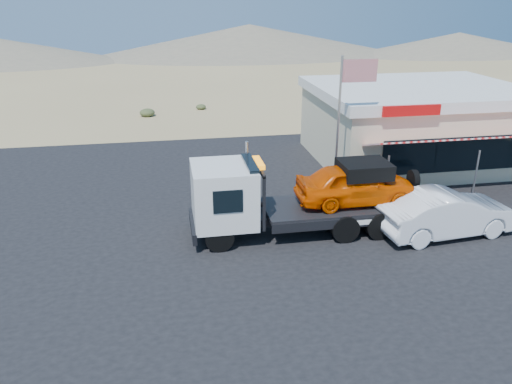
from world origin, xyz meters
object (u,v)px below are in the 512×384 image
tow_truck (303,193)px  jerky_store (415,123)px  white_sedan (447,213)px  flagpole (344,113)px

tow_truck → jerky_store: (8.00, 7.32, 0.45)m
white_sedan → jerky_store: size_ratio=0.49×
flagpole → jerky_store: bearing=38.8°
tow_truck → flagpole: bearing=49.5°
tow_truck → white_sedan: size_ratio=1.68×
tow_truck → white_sedan: (5.09, -1.18, -0.68)m
jerky_store → white_sedan: bearing=-108.9°
jerky_store → flagpole: 7.36m
white_sedan → jerky_store: jerky_store is taller
jerky_store → flagpole: flagpole is taller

